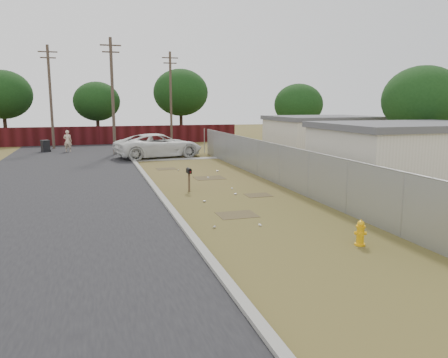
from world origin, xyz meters
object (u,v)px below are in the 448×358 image
object	(u,v)px
fire_hydrant	(360,233)
mailbox	(189,173)
pedestrian	(68,141)
trash_bin	(45,146)
pickup_truck	(159,145)

from	to	relation	value
fire_hydrant	mailbox	distance (m)	9.50
fire_hydrant	pedestrian	distance (m)	29.68
trash_bin	mailbox	bearing A→B (deg)	-68.22
fire_hydrant	pickup_truck	xyz separation A→B (m)	(-2.41, 22.25, 0.55)
fire_hydrant	trash_bin	size ratio (longest dim) A/B	0.77
trash_bin	pickup_truck	bearing A→B (deg)	-37.57
mailbox	pedestrian	distance (m)	20.18
pickup_truck	pedestrian	world-z (taller)	pedestrian
fire_hydrant	pedestrian	size ratio (longest dim) A/B	0.42
pickup_truck	mailbox	bearing A→B (deg)	164.35
mailbox	pickup_truck	world-z (taller)	pickup_truck
fire_hydrant	pedestrian	bearing A→B (deg)	107.94
fire_hydrant	pickup_truck	world-z (taller)	pickup_truck
mailbox	pedestrian	size ratio (longest dim) A/B	0.61
pedestrian	trash_bin	size ratio (longest dim) A/B	1.84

